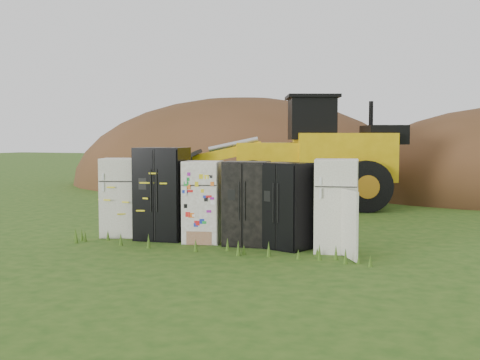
{
  "coord_description": "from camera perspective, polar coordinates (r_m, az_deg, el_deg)",
  "views": [
    {
      "loc": [
        4.88,
        -11.12,
        2.15
      ],
      "look_at": [
        -0.53,
        2.0,
        1.16
      ],
      "focal_mm": 45.0,
      "sensor_mm": 36.0,
      "label": 1
    }
  ],
  "objects": [
    {
      "name": "fridge_black_side",
      "position": [
        12.85,
        -7.4,
        -1.28
      ],
      "size": [
        1.11,
        0.93,
        1.95
      ],
      "primitive_type": null,
      "rotation": [
        0.0,
        0.0,
        0.13
      ],
      "color": "black",
      "rests_on": "ground"
    },
    {
      "name": "fridge_dark_mid",
      "position": [
        12.08,
        0.62,
        -2.23
      ],
      "size": [
        0.96,
        0.82,
        1.68
      ],
      "primitive_type": null,
      "rotation": [
        0.0,
        0.0,
        0.15
      ],
      "color": "black",
      "rests_on": "ground"
    },
    {
      "name": "dirt_mound_left",
      "position": [
        27.49,
        -0.16,
        -0.48
      ],
      "size": [
        15.95,
        11.96,
        7.97
      ],
      "primitive_type": "ellipsoid",
      "color": "#442C16",
      "rests_on": "ground"
    },
    {
      "name": "fridge_leftmost",
      "position": [
        13.42,
        -11.32,
        -1.62
      ],
      "size": [
        0.97,
        0.95,
        1.71
      ],
      "primitive_type": null,
      "rotation": [
        0.0,
        0.0,
        0.37
      ],
      "color": "white",
      "rests_on": "ground"
    },
    {
      "name": "ground",
      "position": [
        12.33,
        -1.27,
        -6.05
      ],
      "size": [
        120.0,
        120.0,
        0.0
      ],
      "primitive_type": "plane",
      "color": "#254C14",
      "rests_on": "ground"
    },
    {
      "name": "fridge_open_door",
      "position": [
        11.5,
        9.09,
        -2.41
      ],
      "size": [
        0.93,
        0.89,
        1.76
      ],
      "primitive_type": null,
      "rotation": [
        0.0,
        0.0,
        0.21
      ],
      "color": "white",
      "rests_on": "ground"
    },
    {
      "name": "fridge_sticker",
      "position": [
        12.41,
        -3.55,
        -2.07
      ],
      "size": [
        0.89,
        0.85,
        1.68
      ],
      "primitive_type": null,
      "rotation": [
        0.0,
        0.0,
        0.24
      ],
      "color": "white",
      "rests_on": "ground"
    },
    {
      "name": "fridge_black_right",
      "position": [
        11.73,
        4.54,
        -2.44
      ],
      "size": [
        1.01,
        0.92,
        1.68
      ],
      "primitive_type": null,
      "rotation": [
        0.0,
        0.0,
        -0.32
      ],
      "color": "black",
      "rests_on": "ground"
    },
    {
      "name": "wheel_loader",
      "position": [
        18.59,
        4.13,
        2.69
      ],
      "size": [
        7.7,
        5.43,
        3.45
      ],
      "primitive_type": null,
      "rotation": [
        0.0,
        0.0,
        0.4
      ],
      "color": "gold",
      "rests_on": "ground"
    }
  ]
}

